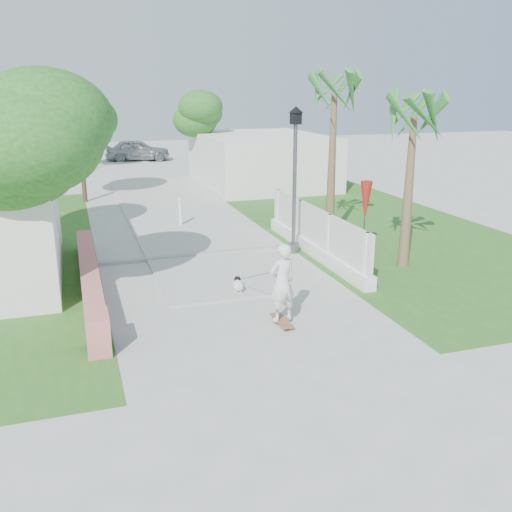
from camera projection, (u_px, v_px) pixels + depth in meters
name	position (u px, v px, depth m)	size (l,w,h in m)	color
ground	(262.00, 334.00, 12.00)	(90.00, 90.00, 0.00)	#B7B7B2
path_strip	(141.00, 184.00, 30.21)	(3.20, 36.00, 0.06)	#B7B7B2
curb	(199.00, 255.00, 17.45)	(6.50, 0.25, 0.10)	#999993
grass_right	(370.00, 225.00, 21.37)	(8.00, 20.00, 0.01)	#29641F
pink_wall	(90.00, 283.00, 14.17)	(0.45, 8.20, 0.80)	#CE6E69
lattice_fence	(315.00, 238.00, 17.41)	(0.35, 7.00, 1.50)	white
building_right	(260.00, 160.00, 29.81)	(6.00, 8.00, 2.60)	silver
street_lamp	(295.00, 175.00, 17.18)	(0.44, 0.44, 4.44)	#59595E
bollard	(180.00, 211.00, 21.00)	(0.14, 0.14, 1.09)	white
patio_umbrella	(366.00, 202.00, 17.04)	(0.36, 0.36, 2.30)	#59595E
tree_left_near	(21.00, 143.00, 12.29)	(3.60, 3.60, 5.28)	#4C3826
tree_path_left	(78.00, 115.00, 24.57)	(3.40, 3.40, 5.23)	#4C3826
tree_path_right	(199.00, 116.00, 30.15)	(3.00, 3.00, 4.79)	#4C3826
tree_path_far	(77.00, 107.00, 33.74)	(3.20, 3.20, 5.17)	#4C3826
palm_far	(334.00, 103.00, 18.00)	(1.80, 1.80, 5.30)	brown
palm_near	(413.00, 127.00, 15.39)	(1.80, 1.80, 4.70)	brown
skateboarder	(272.00, 281.00, 12.53)	(0.71, 2.84, 1.83)	brown
dog	(238.00, 285.00, 14.30)	(0.35, 0.58, 0.40)	silver
parked_car	(137.00, 150.00, 39.40)	(1.76, 4.37, 1.49)	#9D9EA4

